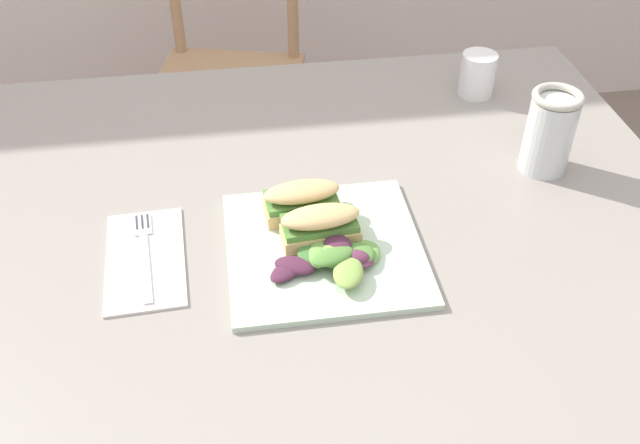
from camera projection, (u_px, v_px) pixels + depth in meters
dining_table at (274, 282)px, 1.11m from camera, size 1.31×1.02×0.74m
chair_wooden_far at (228, 76)px, 2.00m from camera, size 0.49×0.49×0.87m
plate_lunch at (324, 248)px, 1.00m from camera, size 0.27×0.27×0.01m
sandwich_half_front at (320, 225)px, 0.99m from camera, size 0.11×0.07×0.06m
sandwich_half_back at (302, 200)px, 1.03m from camera, size 0.11×0.07×0.06m
salad_mixed_greens at (333, 258)px, 0.96m from camera, size 0.17×0.12×0.03m
napkin_folded at (145, 259)px, 0.99m from camera, size 0.12×0.21×0.00m
fork_on_napkin at (144, 249)px, 1.00m from camera, size 0.04×0.19×0.00m
mason_jar_iced_tea at (549, 135)px, 1.12m from camera, size 0.08×0.08×0.14m
cup_extra_side at (477, 75)px, 1.32m from camera, size 0.06×0.06×0.08m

